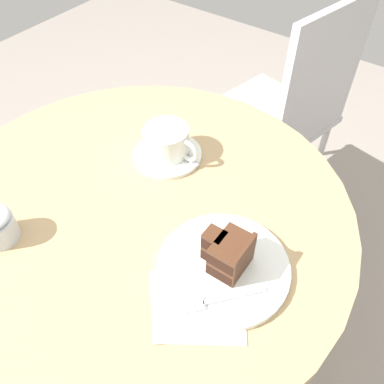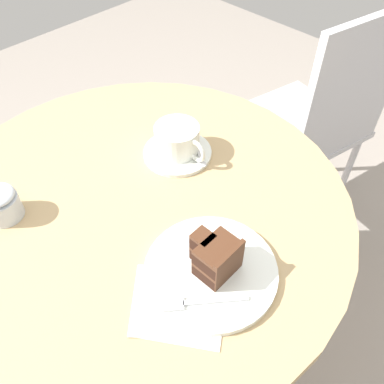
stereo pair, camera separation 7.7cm
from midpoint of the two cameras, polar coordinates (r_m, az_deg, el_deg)
The scene contains 10 objects.
ground_plane at distance 1.45m, azimuth -6.30°, elevation -21.37°, with size 4.40×4.40×0.01m, color gray.
cafe_table at distance 0.90m, azimuth -9.51°, elevation -6.88°, with size 0.86×0.86×0.73m.
saucer at distance 0.90m, azimuth -5.91°, elevation 5.13°, with size 0.15×0.15×0.01m.
coffee_cup at distance 0.88m, azimuth -6.03°, elevation 7.09°, with size 0.13×0.10×0.06m.
teaspoon at distance 0.89m, azimuth -2.76°, elevation 5.11°, with size 0.09×0.07×0.00m.
cake_plate at distance 0.71m, azimuth 1.29°, elevation -10.71°, with size 0.23×0.23×0.01m.
cake_slice at distance 0.68m, azimuth 1.89°, elevation -8.78°, with size 0.08×0.07×0.07m.
fork at distance 0.67m, azimuth -0.20°, elevation -15.23°, with size 0.10×0.11×0.00m.
napkin at distance 0.68m, azimuth -2.70°, elevation -15.39°, with size 0.20×0.20×0.00m.
cafe_chair at distance 1.40m, azimuth 11.94°, elevation 11.41°, with size 0.45×0.45×0.90m.
Camera 1 is at (0.40, -0.36, 1.34)m, focal length 38.00 mm.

